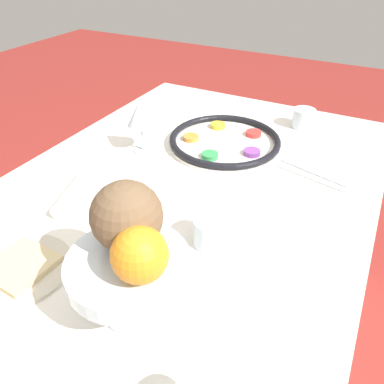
{
  "coord_description": "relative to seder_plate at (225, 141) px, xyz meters",
  "views": [
    {
      "loc": [
        0.66,
        0.39,
        1.28
      ],
      "look_at": [
        0.02,
        0.05,
        0.76
      ],
      "focal_mm": 35.0,
      "sensor_mm": 36.0,
      "label": 1
    }
  ],
  "objects": [
    {
      "name": "ground_plane",
      "position": [
        0.31,
        -0.0,
        -0.74
      ],
      "size": [
        8.0,
        8.0,
        0.0
      ],
      "primitive_type": "plane",
      "color": "maroon"
    },
    {
      "name": "dining_table",
      "position": [
        0.31,
        -0.0,
        -0.38
      ],
      "size": [
        1.42,
        0.93,
        0.72
      ],
      "color": "silver",
      "rests_on": "ground_plane"
    },
    {
      "name": "seder_plate",
      "position": [
        0.0,
        0.0,
        0.0
      ],
      "size": [
        0.34,
        0.34,
        0.03
      ],
      "color": "silver",
      "rests_on": "dining_table"
    },
    {
      "name": "wine_glass",
      "position": [
        0.15,
        -0.21,
        0.1
      ],
      "size": [
        0.08,
        0.08,
        0.16
      ],
      "color": "silver",
      "rests_on": "dining_table"
    },
    {
      "name": "fruit_stand",
      "position": [
        0.64,
        0.11,
        0.09
      ],
      "size": [
        0.2,
        0.2,
        0.13
      ],
      "color": "silver",
      "rests_on": "dining_table"
    },
    {
      "name": "orange_fruit",
      "position": [
        0.66,
        0.15,
        0.16
      ],
      "size": [
        0.09,
        0.09,
        0.09
      ],
      "color": "orange",
      "rests_on": "fruit_stand"
    },
    {
      "name": "coconut",
      "position": [
        0.61,
        0.09,
        0.17
      ],
      "size": [
        0.12,
        0.12,
        0.12
      ],
      "color": "brown",
      "rests_on": "fruit_stand"
    },
    {
      "name": "bread_plate",
      "position": [
        0.66,
        -0.15,
        -0.01
      ],
      "size": [
        0.2,
        0.2,
        0.02
      ],
      "color": "beige",
      "rests_on": "dining_table"
    },
    {
      "name": "napkin_roll",
      "position": [
        0.43,
        -0.22,
        0.0
      ],
      "size": [
        0.18,
        0.09,
        0.04
      ],
      "color": "white",
      "rests_on": "dining_table"
    },
    {
      "name": "cup_mid",
      "position": [
        -0.24,
        0.18,
        0.02
      ],
      "size": [
        0.07,
        0.07,
        0.06
      ],
      "color": "silver",
      "rests_on": "dining_table"
    },
    {
      "name": "cup_far",
      "position": [
        0.42,
        0.15,
        0.02
      ],
      "size": [
        0.07,
        0.07,
        0.06
      ],
      "color": "silver",
      "rests_on": "dining_table"
    },
    {
      "name": "fork_left",
      "position": [
        0.03,
        0.28,
        -0.01
      ],
      "size": [
        0.08,
        0.19,
        0.01
      ],
      "color": "silver",
      "rests_on": "dining_table"
    },
    {
      "name": "fork_right",
      "position": [
        0.06,
        0.28,
        -0.01
      ],
      "size": [
        0.06,
        0.19,
        0.01
      ],
      "color": "silver",
      "rests_on": "dining_table"
    }
  ]
}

